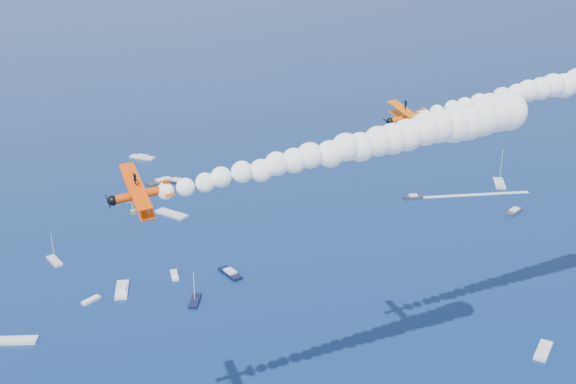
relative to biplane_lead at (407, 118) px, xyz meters
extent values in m
cube|color=#2C323A|center=(-26.38, 145.96, -58.98)|extent=(13.55, 8.80, 0.70)
cube|color=#292D37|center=(53.55, 108.06, -58.98)|extent=(6.66, 2.82, 0.70)
cube|color=white|center=(42.48, 15.20, -58.98)|extent=(7.57, 7.66, 0.70)
cube|color=black|center=(-27.76, 56.49, -58.98)|extent=(4.19, 7.19, 0.70)
cube|color=white|center=(-52.45, 63.54, -58.98)|extent=(4.78, 4.26, 0.70)
cube|color=white|center=(-31.02, 71.53, -58.98)|extent=(1.85, 5.57, 0.70)
cube|color=white|center=(-31.77, 175.89, -58.98)|extent=(9.99, 8.74, 0.70)
cube|color=#0E1632|center=(-21.45, 143.98, -58.98)|extent=(10.85, 10.02, 0.70)
cube|color=silver|center=(88.96, 112.91, -58.98)|extent=(7.44, 11.16, 0.70)
cube|color=silver|center=(-68.73, 49.07, -58.98)|extent=(9.55, 4.81, 0.70)
cube|color=silver|center=(-27.14, 114.33, -58.98)|extent=(10.06, 10.96, 0.70)
cube|color=silver|center=(-61.97, 88.61, -58.98)|extent=(4.69, 7.53, 0.70)
cube|color=#333744|center=(79.77, 87.92, -58.98)|extent=(8.14, 6.74, 0.70)
cube|color=white|center=(-44.82, 66.95, -58.98)|extent=(4.03, 9.69, 0.70)
cube|color=black|center=(-16.63, 68.77, -58.98)|extent=(5.47, 8.90, 0.70)
cube|color=white|center=(75.62, 105.41, -59.30)|extent=(37.97, 6.52, 0.04)
camera|label=1|loc=(-45.71, -99.70, 28.70)|focal=44.81mm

